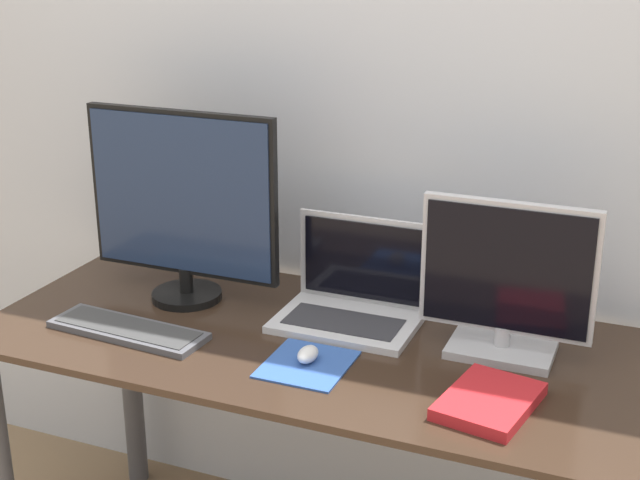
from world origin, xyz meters
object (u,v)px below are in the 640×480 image
object	(u,v)px
monitor_left	(182,204)
book	(489,401)
monitor_right	(506,284)
mouse	(308,354)
laptop	(353,296)
keyboard	(128,330)

from	to	relation	value
monitor_left	book	size ratio (longest dim) A/B	2.03
monitor_left	monitor_right	world-z (taller)	monitor_left
monitor_right	mouse	bearing A→B (deg)	-150.80
monitor_left	laptop	bearing A→B (deg)	5.94
monitor_left	mouse	xyz separation A→B (m)	(0.44, -0.22, -0.24)
laptop	book	world-z (taller)	laptop
keyboard	book	size ratio (longest dim) A/B	1.58
mouse	monitor_left	bearing A→B (deg)	153.49
monitor_left	book	xyz separation A→B (m)	(0.86, -0.26, -0.25)
laptop	mouse	bearing A→B (deg)	-91.96
monitor_left	book	distance (m)	0.93
laptop	keyboard	size ratio (longest dim) A/B	0.84
laptop	monitor_left	bearing A→B (deg)	-174.06
monitor_left	keyboard	xyz separation A→B (m)	(-0.02, -0.24, -0.25)
mouse	book	size ratio (longest dim) A/B	0.27
mouse	monitor_right	bearing A→B (deg)	29.20
laptop	mouse	xyz separation A→B (m)	(-0.01, -0.27, -0.04)
monitor_left	mouse	bearing A→B (deg)	-26.51
keyboard	mouse	bearing A→B (deg)	2.63
laptop	keyboard	distance (m)	0.56
laptop	keyboard	bearing A→B (deg)	-148.70
mouse	keyboard	bearing A→B (deg)	-177.37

